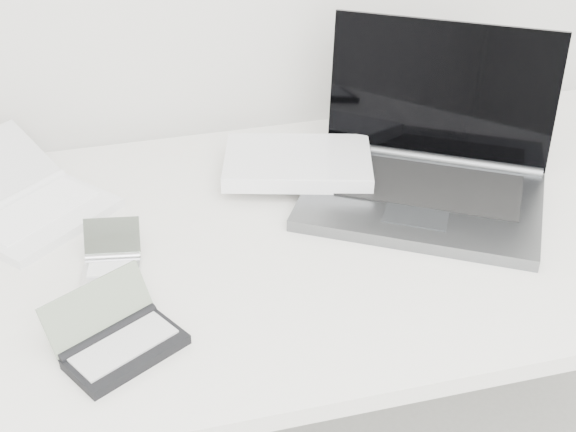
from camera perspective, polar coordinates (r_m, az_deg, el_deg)
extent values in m
cube|color=white|center=(1.39, 0.78, -1.53)|extent=(1.60, 0.80, 0.03)
cylinder|color=silver|center=(2.14, 17.85, -1.42)|extent=(0.04, 0.04, 0.70)
cube|color=#5A5D60|center=(1.46, 9.44, 1.01)|extent=(0.51, 0.46, 0.02)
cube|color=black|center=(1.49, 9.71, 2.21)|extent=(0.38, 0.31, 0.00)
cube|color=black|center=(1.54, 10.84, 8.67)|extent=(0.38, 0.26, 0.26)
cylinder|color=#5A5D60|center=(1.58, 10.25, 4.01)|extent=(0.37, 0.23, 0.02)
cube|color=#3C3E41|center=(1.40, 9.10, 0.06)|extent=(0.13, 0.12, 0.00)
cube|color=white|center=(1.51, 0.70, 3.82)|extent=(0.31, 0.25, 0.03)
cube|color=white|center=(1.51, 0.70, 4.31)|extent=(0.31, 0.24, 0.00)
cube|color=white|center=(1.47, -16.96, -0.11)|extent=(0.28, 0.27, 0.02)
cube|color=white|center=(1.47, -17.42, 0.41)|extent=(0.22, 0.21, 0.00)
cylinder|color=white|center=(1.52, -18.95, 1.11)|extent=(0.19, 0.16, 0.02)
cube|color=silver|center=(1.31, -12.45, -3.99)|extent=(0.10, 0.08, 0.01)
cube|color=white|center=(1.30, -12.49, -3.71)|extent=(0.08, 0.05, 0.00)
cube|color=gray|center=(1.33, -12.40, -1.46)|extent=(0.09, 0.05, 0.06)
cylinder|color=silver|center=(1.33, -12.34, -2.88)|extent=(0.09, 0.03, 0.01)
cube|color=black|center=(1.16, -11.41, -9.45)|extent=(0.18, 0.15, 0.02)
cube|color=#AEAEAE|center=(1.15, -11.58, -9.01)|extent=(0.16, 0.12, 0.00)
cube|color=gray|center=(1.17, -13.40, -6.39)|extent=(0.16, 0.12, 0.07)
cylinder|color=black|center=(1.18, -12.64, -8.12)|extent=(0.15, 0.09, 0.02)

